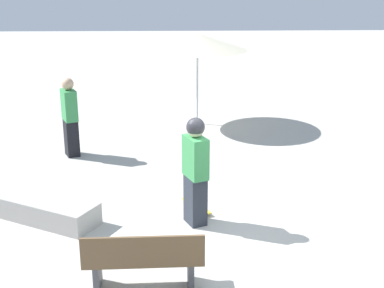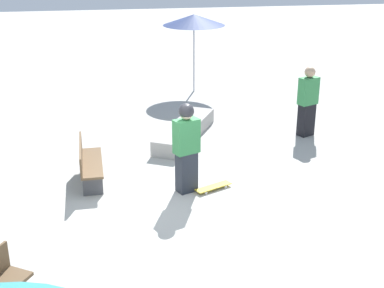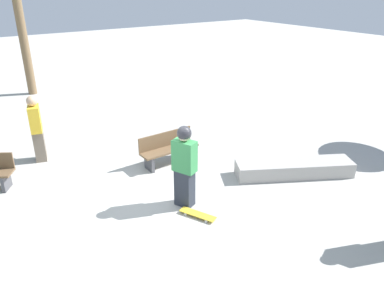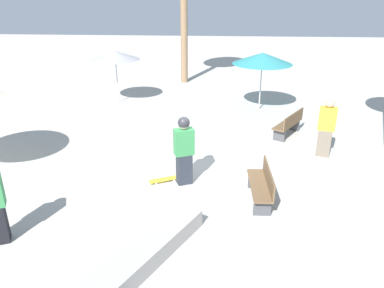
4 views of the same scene
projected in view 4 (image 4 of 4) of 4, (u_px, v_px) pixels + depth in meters
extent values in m
plane|color=#B2AFA8|center=(207.00, 171.00, 10.54)|extent=(60.00, 60.00, 0.00)
cube|color=#282D38|center=(184.00, 169.00, 9.76)|extent=(0.46, 0.40, 0.83)
cube|color=#388C4C|center=(184.00, 142.00, 9.46)|extent=(0.56, 0.44, 0.69)
sphere|color=beige|center=(184.00, 124.00, 9.27)|extent=(0.27, 0.27, 0.27)
sphere|color=#2D2D33|center=(184.00, 123.00, 9.26)|extent=(0.30, 0.30, 0.30)
cube|color=gold|center=(164.00, 179.00, 9.96)|extent=(0.81, 0.52, 0.02)
cylinder|color=silver|center=(156.00, 184.00, 9.82)|extent=(0.06, 0.05, 0.05)
cylinder|color=silver|center=(154.00, 181.00, 9.97)|extent=(0.06, 0.05, 0.05)
cylinder|color=silver|center=(174.00, 180.00, 9.99)|extent=(0.06, 0.05, 0.05)
cylinder|color=silver|center=(172.00, 177.00, 10.13)|extent=(0.06, 0.05, 0.05)
cube|color=#A8A39E|center=(148.00, 250.00, 7.12)|extent=(1.97, 2.87, 0.38)
cube|color=#47474C|center=(262.00, 207.00, 8.46)|extent=(0.40, 0.09, 0.40)
cube|color=#47474C|center=(256.00, 181.00, 9.60)|extent=(0.40, 0.09, 0.40)
cube|color=brown|center=(259.00, 185.00, 8.94)|extent=(0.48, 1.61, 0.05)
cube|color=brown|center=(269.00, 177.00, 8.85)|extent=(0.08, 1.60, 0.40)
cube|color=#47474C|center=(279.00, 135.00, 12.50)|extent=(0.38, 0.28, 0.40)
cube|color=#47474C|center=(294.00, 125.00, 13.43)|extent=(0.38, 0.28, 0.40)
cube|color=brown|center=(287.00, 124.00, 12.87)|extent=(1.23, 1.59, 0.05)
cube|color=brown|center=(294.00, 119.00, 12.68)|extent=(0.89, 1.37, 0.40)
cylinder|color=#B7B7BC|center=(261.00, 84.00, 15.35)|extent=(0.05, 0.05, 2.19)
cone|color=teal|center=(263.00, 58.00, 14.95)|extent=(2.41, 2.41, 0.45)
cylinder|color=#B7B7BC|center=(117.00, 79.00, 16.30)|extent=(0.05, 0.05, 2.13)
cone|color=#99999E|center=(115.00, 55.00, 15.91)|extent=(2.09, 2.09, 0.38)
cylinder|color=#896B4C|center=(184.00, 25.00, 19.00)|extent=(0.36, 0.36, 5.90)
cube|color=#726656|center=(324.00, 143.00, 11.35)|extent=(0.44, 0.36, 0.84)
cube|color=yellow|center=(327.00, 119.00, 11.04)|extent=(0.55, 0.39, 0.69)
sphere|color=tan|center=(330.00, 103.00, 10.85)|extent=(0.27, 0.27, 0.27)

